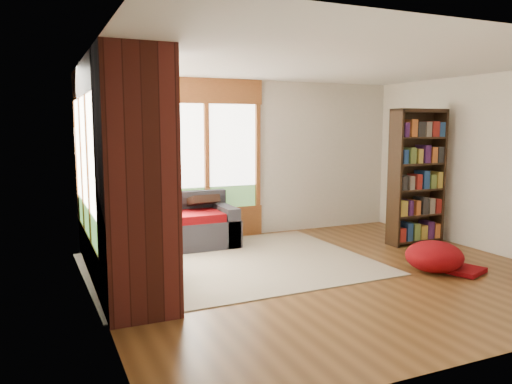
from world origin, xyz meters
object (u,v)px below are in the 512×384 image
object	(u,v)px
area_rug	(230,264)
pouf	(434,255)
dog_tan	(140,198)
brick_chimney	(137,183)
bookshelf	(417,177)
dog_brindle	(127,209)
sectional_sofa	(144,237)

from	to	relation	value
area_rug	pouf	size ratio (longest dim) A/B	5.14
pouf	dog_tan	xyz separation A→B (m)	(-3.25, 2.42, 0.61)
area_rug	dog_tan	bearing A→B (deg)	132.80
brick_chimney	area_rug	bearing A→B (deg)	40.92
bookshelf	pouf	distance (m)	1.76
brick_chimney	dog_tan	xyz separation A→B (m)	(0.46, 2.30, -0.49)
bookshelf	dog_brindle	xyz separation A→B (m)	(-4.37, 0.49, -0.28)
sectional_sofa	area_rug	bearing A→B (deg)	-37.98
sectional_sofa	dog_tan	size ratio (longest dim) A/B	1.95
area_rug	dog_tan	size ratio (longest dim) A/B	3.29
brick_chimney	area_rug	size ratio (longest dim) A/B	0.70
brick_chimney	pouf	xyz separation A→B (m)	(3.71, -0.12, -1.09)
bookshelf	dog_tan	distance (m)	4.24
sectional_sofa	dog_tan	distance (m)	0.57
brick_chimney	dog_tan	bearing A→B (deg)	78.77
bookshelf	sectional_sofa	bearing A→B (deg)	168.10
brick_chimney	sectional_sofa	xyz separation A→B (m)	(0.45, 2.05, -1.00)
dog_tan	dog_brindle	size ratio (longest dim) A/B	1.18
pouf	dog_brindle	size ratio (longest dim) A/B	0.75
area_rug	pouf	xyz separation A→B (m)	(2.27, -1.36, 0.20)
bookshelf	dog_brindle	world-z (taller)	bookshelf
bookshelf	brick_chimney	bearing A→B (deg)	-165.37
area_rug	bookshelf	xyz separation A→B (m)	(3.11, -0.06, 1.05)
area_rug	bookshelf	bearing A→B (deg)	-1.04
bookshelf	area_rug	bearing A→B (deg)	178.96
bookshelf	dog_brindle	bearing A→B (deg)	173.62
pouf	dog_brindle	distance (m)	4.00
brick_chimney	bookshelf	bearing A→B (deg)	14.63
sectional_sofa	area_rug	xyz separation A→B (m)	(0.99, -0.81, -0.30)
pouf	dog_tan	world-z (taller)	dog_tan
pouf	dog_brindle	bearing A→B (deg)	153.09
pouf	bookshelf	bearing A→B (deg)	57.42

